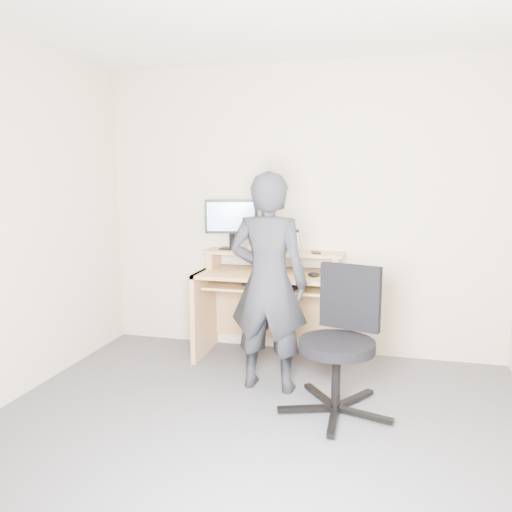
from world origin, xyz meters
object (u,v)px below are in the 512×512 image
at_px(desk, 271,294).
at_px(office_chair, 341,335).
at_px(monitor, 231,220).
at_px(person, 268,283).

relative_size(desk, office_chair, 1.28).
distance_m(desk, monitor, 0.74).
xyz_separation_m(desk, person, (0.12, -0.67, 0.24)).
height_order(desk, monitor, monitor).
distance_m(desk, person, 0.72).
bearing_deg(desk, monitor, 166.47).
bearing_deg(desk, person, -79.83).
relative_size(monitor, office_chair, 0.48).
xyz_separation_m(office_chair, person, (-0.54, 0.23, 0.28)).
height_order(desk, office_chair, office_chair).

